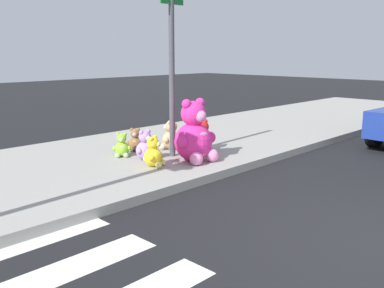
{
  "coord_description": "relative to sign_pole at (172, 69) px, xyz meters",
  "views": [
    {
      "loc": [
        -4.62,
        -1.62,
        2.14
      ],
      "look_at": [
        0.73,
        3.6,
        0.55
      ],
      "focal_mm": 40.16,
      "sensor_mm": 36.0,
      "label": 1
    }
  ],
  "objects": [
    {
      "name": "ground_plane",
      "position": [
        -1.0,
        -4.4,
        -1.85
      ],
      "size": [
        60.0,
        60.0,
        0.0
      ],
      "primitive_type": "plane",
      "color": "black"
    },
    {
      "name": "sign_pole",
      "position": [
        0.0,
        0.0,
        0.0
      ],
      "size": [
        0.56,
        0.11,
        3.2
      ],
      "color": "#4C4C51",
      "rests_on": "sidewalk"
    },
    {
      "name": "plush_lime",
      "position": [
        -0.73,
        0.67,
        -1.51
      ],
      "size": [
        0.34,
        0.34,
        0.47
      ],
      "color": "#8CD133",
      "rests_on": "sidewalk"
    },
    {
      "name": "plush_lavender",
      "position": [
        -0.58,
        0.13,
        -1.47
      ],
      "size": [
        0.45,
        0.39,
        0.58
      ],
      "color": "#B28CD8",
      "rests_on": "sidewalk"
    },
    {
      "name": "sidewalk",
      "position": [
        -1.0,
        0.8,
        -1.77
      ],
      "size": [
        28.0,
        4.4,
        0.15
      ],
      "primitive_type": "cube",
      "color": "#9E9B93",
      "rests_on": "ground_plane"
    },
    {
      "name": "plush_pink_large",
      "position": [
        0.02,
        -0.58,
        -1.23
      ],
      "size": [
        0.9,
        0.8,
        1.17
      ],
      "color": "#F22D93",
      "rests_on": "sidewalk"
    },
    {
      "name": "plush_brown",
      "position": [
        -0.25,
        0.86,
        -1.5
      ],
      "size": [
        0.35,
        0.35,
        0.49
      ],
      "color": "olive",
      "rests_on": "sidewalk"
    },
    {
      "name": "plush_red",
      "position": [
        0.76,
        -0.07,
        -1.44
      ],
      "size": [
        0.5,
        0.45,
        0.65
      ],
      "color": "red",
      "rests_on": "sidewalk"
    },
    {
      "name": "plush_yellow",
      "position": [
        -0.78,
        -0.35,
        -1.48
      ],
      "size": [
        0.4,
        0.4,
        0.55
      ],
      "color": "yellow",
      "rests_on": "sidewalk"
    },
    {
      "name": "plush_tan",
      "position": [
        0.39,
        0.48,
        -1.45
      ],
      "size": [
        0.44,
        0.45,
        0.63
      ],
      "color": "tan",
      "rests_on": "sidewalk"
    }
  ]
}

